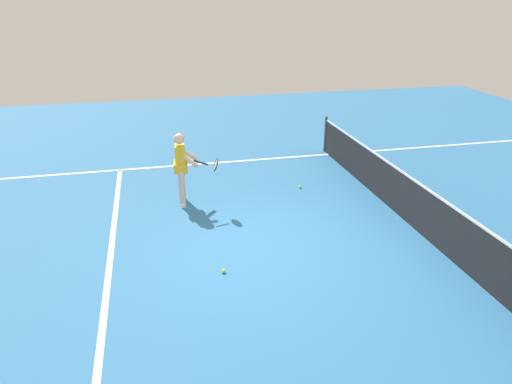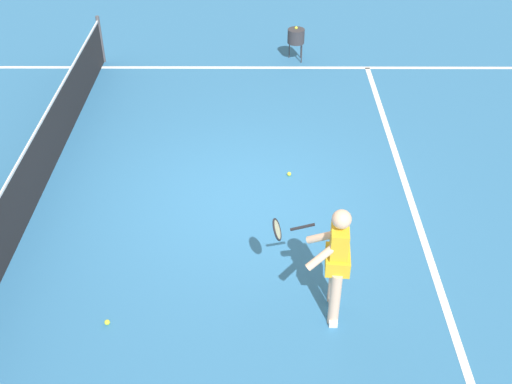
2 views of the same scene
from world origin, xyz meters
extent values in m
plane|color=teal|center=(0.00, 0.00, 0.00)|extent=(26.41, 26.41, 0.00)
cube|color=white|center=(0.00, -2.57, 0.00)|extent=(9.35, 0.10, 0.01)
cube|color=white|center=(-4.68, 0.00, 0.00)|extent=(0.10, 18.31, 0.01)
cylinder|color=#4C4C51|center=(-4.98, 3.10, 0.51)|extent=(0.08, 0.08, 1.01)
cube|color=#232326|center=(0.00, 3.10, 0.45)|extent=(9.87, 0.02, 0.89)
cube|color=white|center=(0.00, 3.10, 0.91)|extent=(9.87, 0.02, 0.04)
cylinder|color=beige|center=(-2.45, -1.15, 0.39)|extent=(0.13, 0.13, 0.78)
cylinder|color=beige|center=(-2.10, -1.18, 0.39)|extent=(0.13, 0.13, 0.78)
cube|color=white|center=(-2.45, -1.15, 0.04)|extent=(0.20, 0.10, 0.08)
cube|color=white|center=(-2.10, -1.18, 0.04)|extent=(0.20, 0.10, 0.08)
cube|color=gold|center=(-2.28, -1.16, 1.04)|extent=(0.34, 0.23, 0.52)
cube|color=gold|center=(-2.28, -1.16, 0.84)|extent=(0.42, 0.31, 0.20)
sphere|color=beige|center=(-2.28, -1.16, 1.44)|extent=(0.22, 0.22, 0.22)
cylinder|color=beige|center=(-2.41, -1.00, 1.06)|extent=(0.25, 0.48, 0.37)
cylinder|color=beige|center=(-2.11, -1.02, 1.06)|extent=(0.32, 0.46, 0.37)
cylinder|color=black|center=(-1.90, -0.77, 1.02)|extent=(0.06, 0.30, 0.14)
torus|color=black|center=(-1.88, -0.47, 0.96)|extent=(0.29, 0.14, 0.28)
cylinder|color=beige|center=(-1.88, -0.47, 0.96)|extent=(0.25, 0.11, 0.23)
sphere|color=#D1E533|center=(-2.50, 1.56, 0.03)|extent=(0.07, 0.07, 0.07)
sphere|color=#D1E533|center=(0.64, -0.75, 0.03)|extent=(0.07, 0.07, 0.07)
camera|label=1|loc=(7.08, -1.67, 4.20)|focal=32.86mm
camera|label=2|loc=(-7.62, -0.24, 5.72)|focal=43.91mm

